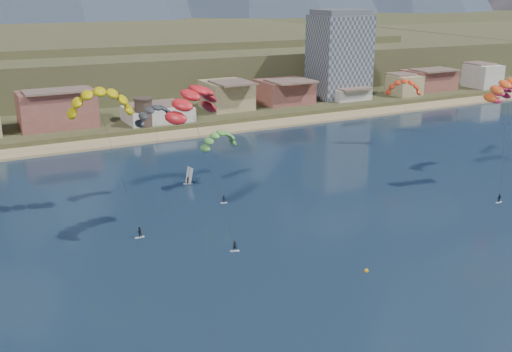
# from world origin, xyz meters

# --- Properties ---
(ground) EXTENTS (2400.00, 2400.00, 0.00)m
(ground) POSITION_xyz_m (0.00, 0.00, 0.00)
(ground) COLOR #0E2033
(ground) RESTS_ON ground
(beach) EXTENTS (2200.00, 12.00, 0.90)m
(beach) POSITION_xyz_m (0.00, 106.00, 0.25)
(beach) COLOR tan
(beach) RESTS_ON ground
(foothills) EXTENTS (940.00, 210.00, 18.00)m
(foothills) POSITION_xyz_m (22.39, 232.47, 9.08)
(foothills) COLOR brown
(foothills) RESTS_ON ground
(apartment_tower) EXTENTS (20.00, 16.00, 32.00)m
(apartment_tower) POSITION_xyz_m (85.00, 128.00, 17.82)
(apartment_tower) COLOR gray
(apartment_tower) RESTS_ON ground
(watchtower) EXTENTS (5.82, 5.82, 8.60)m
(watchtower) POSITION_xyz_m (5.00, 114.00, 6.37)
(watchtower) COLOR #47382D
(watchtower) RESTS_ON ground
(kitesurfer_red) EXTENTS (13.45, 16.24, 28.04)m
(kitesurfer_red) POSITION_xyz_m (-10.61, 34.56, 24.76)
(kitesurfer_red) COLOR silver
(kitesurfer_red) RESTS_ON ground
(kitesurfer_yellow) EXTENTS (13.29, 18.70, 27.30)m
(kitesurfer_yellow) POSITION_xyz_m (-21.83, 52.57, 22.60)
(kitesurfer_yellow) COLOR silver
(kitesurfer_yellow) RESTS_ON ground
(kitesurfer_orange) EXTENTS (14.62, 11.27, 25.57)m
(kitesurfer_orange) POSITION_xyz_m (58.45, 28.94, 22.20)
(kitesurfer_orange) COLOR silver
(kitesurfer_orange) RESTS_ON ground
(kitesurfer_green) EXTENTS (9.72, 12.38, 15.06)m
(kitesurfer_green) POSITION_xyz_m (3.64, 55.95, 11.45)
(kitesurfer_green) COLOR silver
(kitesurfer_green) RESTS_ON ground
(distant_kite_dark) EXTENTS (9.57, 6.80, 21.36)m
(distant_kite_dark) POSITION_xyz_m (-10.61, 54.92, 18.56)
(distant_kite_dark) COLOR #262626
(distant_kite_dark) RESTS_ON ground
(distant_kite_orange) EXTENTS (10.58, 8.49, 19.85)m
(distant_kite_orange) POSITION_xyz_m (63.98, 67.69, 16.67)
(distant_kite_orange) COLOR #262626
(distant_kite_orange) RESTS_ON ground
(distant_kite_red) EXTENTS (10.10, 7.69, 22.24)m
(distant_kite_red) POSITION_xyz_m (67.97, 38.64, 19.36)
(distant_kite_red) COLOR #262626
(distant_kite_red) RESTS_ON ground
(windsurfer) EXTENTS (2.29, 2.42, 3.76)m
(windsurfer) POSITION_xyz_m (-1.45, 61.80, 1.20)
(windsurfer) COLOR silver
(windsurfer) RESTS_ON ground
(buoy) EXTENTS (0.71, 0.71, 0.71)m
(buoy) POSITION_xyz_m (7.05, 8.48, 0.12)
(buoy) COLOR gold
(buoy) RESTS_ON ground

